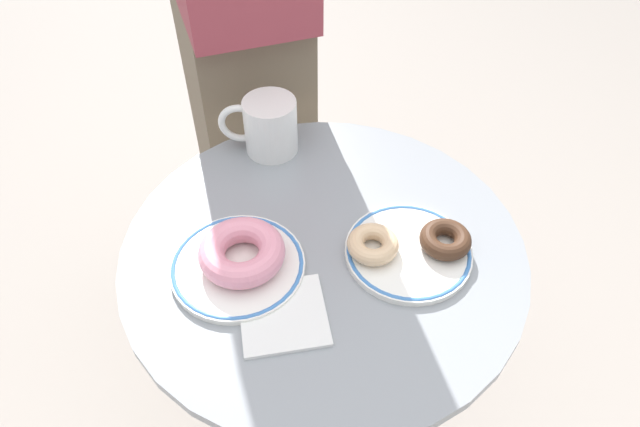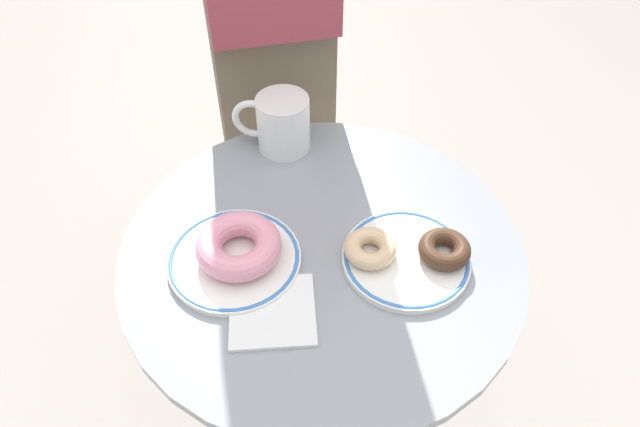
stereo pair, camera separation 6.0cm
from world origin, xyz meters
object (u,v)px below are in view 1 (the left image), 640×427
Objects in this scene: cafe_table at (323,340)px; donut_glazed at (373,244)px; plate_right at (408,251)px; donut_chocolate at (445,239)px; plate_left at (238,266)px; paper_napkin at (283,315)px; person_figure at (237,28)px; coffee_mug at (268,126)px; donut_pink_frosted at (242,252)px.

cafe_table is 10.15× the size of donut_glazed.
donut_glazed is at bearing 179.79° from plate_right.
plate_right is at bearing -173.36° from donut_chocolate.
plate_left and plate_right have the same top height.
paper_napkin is at bearing -155.22° from donut_chocolate.
donut_chocolate is at bearing 4.86° from plate_left.
person_figure is at bearing 113.09° from donut_glazed.
paper_napkin is 0.36m from coffee_mug.
person_figure is (-0.16, 0.51, 0.34)m from cafe_table.
cafe_table is at bearing -73.08° from person_figure.
donut_pink_frosted is (-0.24, -0.01, 0.02)m from plate_right.
person_figure is (-0.07, 0.28, 0.03)m from coffee_mug.
donut_pink_frosted is 0.92× the size of coffee_mug.
plate_left is 0.30m from donut_chocolate.
cafe_table is at bearing 175.53° from donut_chocolate.
coffee_mug is (0.03, 0.26, 0.02)m from donut_pink_frosted.
coffee_mug is (-0.16, 0.25, 0.03)m from donut_glazed.
donut_chocolate is (0.30, 0.03, 0.02)m from plate_left.
plate_left is 0.25m from plate_right.
person_figure reaches higher than cafe_table.
paper_napkin reaches higher than cafe_table.
plate_right is 0.61m from person_figure.
plate_left is at bearing -146.55° from donut_pink_frosted.
plate_right is at bearing 29.34° from paper_napkin.
coffee_mug is (-0.09, 0.23, 0.32)m from cafe_table.
person_figure is (-0.28, 0.53, 0.07)m from plate_right.
donut_pink_frosted is at bearing -96.58° from coffee_mug.
cafe_table is 0.45× the size of person_figure.
coffee_mug reaches higher than plate_right.
plate_right reaches higher than cafe_table.
paper_napkin is at bearing -85.40° from coffee_mug.
person_figure reaches higher than donut_glazed.
coffee_mug is 0.08× the size of person_figure.
person_figure is (-0.10, 0.64, 0.07)m from paper_napkin.
paper_napkin is at bearing -51.38° from plate_left.
donut_pink_frosted reaches higher than donut_glazed.
donut_glazed is 0.30m from coffee_mug.
cafe_table is 10.15× the size of donut_chocolate.
donut_pink_frosted is at bearing 123.58° from paper_napkin.
coffee_mug is at bearing 83.42° from donut_pink_frosted.
donut_chocolate is at bearing -57.65° from person_figure.
cafe_table is at bearing -69.31° from coffee_mug.
person_figure is (-0.33, 0.53, 0.05)m from donut_chocolate.
cafe_table is 0.30m from plate_right.
person_figure is at bearing 103.78° from coffee_mug.
donut_chocolate is (0.18, -0.01, 0.29)m from cafe_table.
donut_pink_frosted is 0.30m from donut_chocolate.
plate_right is 1.51× the size of donut_pink_frosted.
donut_pink_frosted is at bearing -163.57° from cafe_table.
plate_left is 0.27m from coffee_mug.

